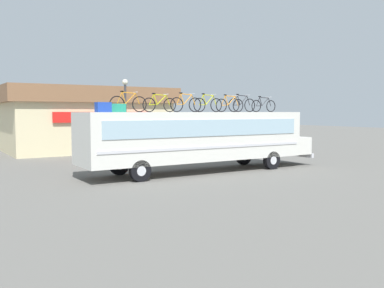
# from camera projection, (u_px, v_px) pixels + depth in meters

# --- Properties ---
(ground_plane) EXTENTS (120.00, 120.00, 0.00)m
(ground_plane) POSITION_uv_depth(u_px,v_px,m) (196.00, 172.00, 21.00)
(ground_plane) COLOR #605E59
(bus) EXTENTS (12.60, 2.63, 2.93)m
(bus) POSITION_uv_depth(u_px,v_px,m) (200.00, 137.00, 20.99)
(bus) COLOR silver
(bus) RESTS_ON ground
(luggage_bag_1) EXTENTS (0.62, 0.41, 0.42)m
(luggage_bag_1) POSITION_uv_depth(u_px,v_px,m) (103.00, 107.00, 18.21)
(luggage_bag_1) COLOR #193899
(luggage_bag_1) RESTS_ON bus
(luggage_bag_2) EXTENTS (0.69, 0.45, 0.37)m
(luggage_bag_2) POSITION_uv_depth(u_px,v_px,m) (117.00, 108.00, 18.90)
(luggage_bag_2) COLOR #1E7F66
(luggage_bag_2) RESTS_ON bus
(rooftop_bicycle_1) EXTENTS (1.81, 0.44, 0.96)m
(rooftop_bicycle_1) POSITION_uv_depth(u_px,v_px,m) (128.00, 103.00, 19.33)
(rooftop_bicycle_1) COLOR black
(rooftop_bicycle_1) RESTS_ON bus
(rooftop_bicycle_2) EXTENTS (1.69, 0.44, 0.86)m
(rooftop_bicycle_2) POSITION_uv_depth(u_px,v_px,m) (159.00, 104.00, 19.37)
(rooftop_bicycle_2) COLOR black
(rooftop_bicycle_2) RESTS_ON bus
(rooftop_bicycle_3) EXTENTS (1.69, 0.44, 0.92)m
(rooftop_bicycle_3) POSITION_uv_depth(u_px,v_px,m) (186.00, 104.00, 20.11)
(rooftop_bicycle_3) COLOR black
(rooftop_bicycle_3) RESTS_ON bus
(rooftop_bicycle_4) EXTENTS (1.66, 0.44, 0.91)m
(rooftop_bicycle_4) POSITION_uv_depth(u_px,v_px,m) (208.00, 104.00, 20.84)
(rooftop_bicycle_4) COLOR black
(rooftop_bicycle_4) RESTS_ON bus
(rooftop_bicycle_5) EXTENTS (1.71, 0.44, 0.88)m
(rooftop_bicycle_5) POSITION_uv_depth(u_px,v_px,m) (230.00, 105.00, 21.54)
(rooftop_bicycle_5) COLOR black
(rooftop_bicycle_5) RESTS_ON bus
(rooftop_bicycle_6) EXTENTS (1.78, 0.44, 0.95)m
(rooftop_bicycle_6) POSITION_uv_depth(u_px,v_px,m) (242.00, 105.00, 22.67)
(rooftop_bicycle_6) COLOR black
(rooftop_bicycle_6) RESTS_ON bus
(rooftop_bicycle_7) EXTENTS (1.69, 0.44, 0.86)m
(rooftop_bicycle_7) POSITION_uv_depth(u_px,v_px,m) (264.00, 105.00, 23.26)
(rooftop_bicycle_7) COLOR black
(rooftop_bicycle_7) RESTS_ON bus
(roadside_building) EXTENTS (12.20, 8.65, 4.72)m
(roadside_building) POSITION_uv_depth(u_px,v_px,m) (84.00, 118.00, 32.99)
(roadside_building) COLOR beige
(roadside_building) RESTS_ON ground
(street_lamp) EXTENTS (0.35, 0.35, 4.92)m
(street_lamp) POSITION_uv_depth(u_px,v_px,m) (125.00, 109.00, 26.23)
(street_lamp) COLOR #38383D
(street_lamp) RESTS_ON ground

